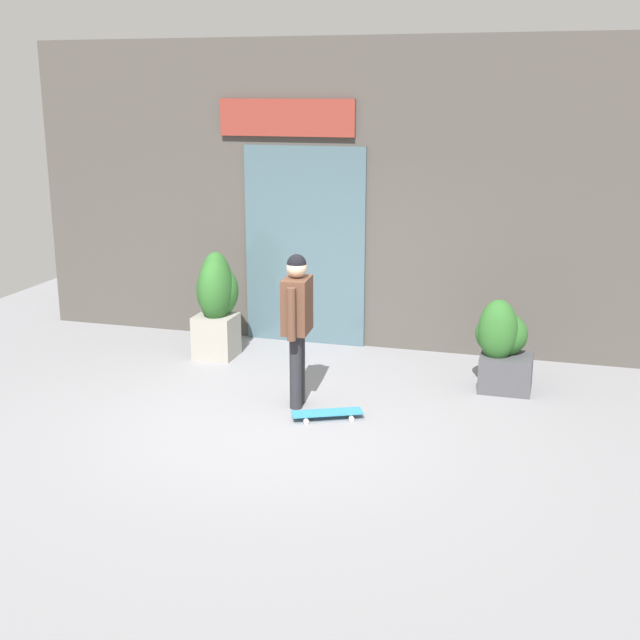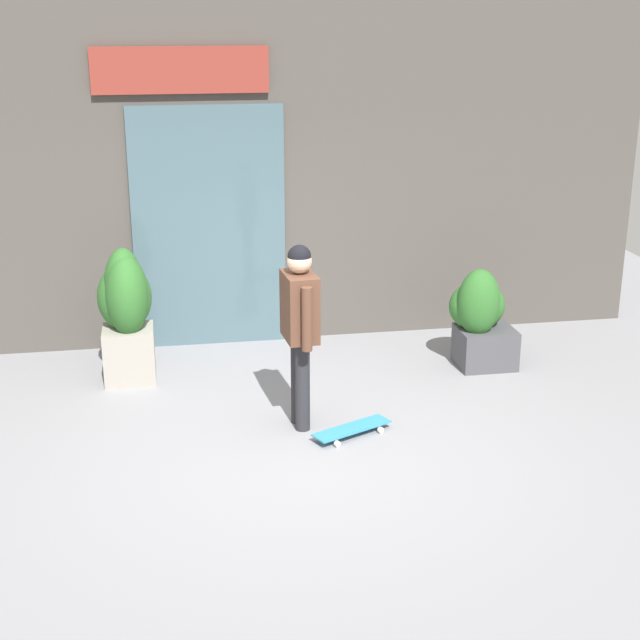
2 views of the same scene
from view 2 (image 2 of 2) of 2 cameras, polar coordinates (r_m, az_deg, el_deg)
name	(u,v)px [view 2 (image 2 of 2)]	position (r m, az deg, el deg)	size (l,w,h in m)	color
ground_plane	(298,449)	(7.87, -1.37, -7.93)	(12.00, 12.00, 0.00)	gray
building_facade	(254,164)	(10.04, -4.08, 9.54)	(8.61, 0.31, 3.91)	#4C4742
skateboarder	(300,318)	(7.91, -1.25, 0.11)	(0.29, 0.60, 1.65)	#28282D
skateboard	(352,429)	(8.08, 1.98, -6.72)	(0.74, 0.49, 0.08)	teal
planter_box_left	(126,306)	(9.24, -11.86, 0.87)	(0.53, 0.69, 1.34)	gray
planter_box_right	(480,318)	(9.60, 9.83, 0.14)	(0.66, 0.58, 1.05)	#47474C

